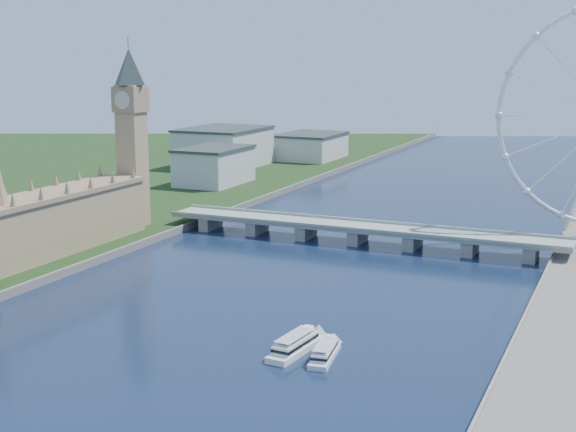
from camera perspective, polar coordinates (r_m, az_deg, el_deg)
The scene contains 5 objects.
big_ben at distance 461.12m, azimuth -11.11°, elevation 7.10°, with size 20.02×20.02×110.00m.
westminster_bridge at distance 431.60m, azimuth 5.02°, elevation -1.06°, with size 220.00×22.00×9.50m.
city_skyline at distance 671.42m, azimuth 15.47°, elevation 3.92°, with size 505.00×280.00×32.00m.
tour_boat_near at distance 276.28m, azimuth 0.53°, elevation -9.67°, with size 7.91×30.89×6.84m, color white, non-canonical shape.
tour_boat_far at distance 271.18m, azimuth 2.62°, elevation -10.10°, with size 6.70×26.40×5.80m, color silver, non-canonical shape.
Camera 1 is at (134.98, -99.37, 99.17)m, focal length 50.00 mm.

